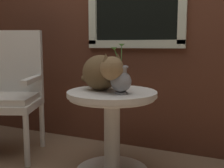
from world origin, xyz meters
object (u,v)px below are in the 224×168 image
wicker_side_table (112,120)px  wicker_chair (11,88)px  cat (102,72)px  pewter_vase_with_ivy (121,79)px

wicker_side_table → wicker_chair: wicker_chair is taller
wicker_side_table → cat: 0.34m
pewter_vase_with_ivy → wicker_side_table: bearing=144.2°
cat → pewter_vase_with_ivy: pewter_vase_with_ivy is taller
wicker_chair → cat: 0.90m
wicker_chair → cat: wicker_chair is taller
wicker_chair → pewter_vase_with_ivy: (1.05, -0.11, 0.14)m
wicker_side_table → pewter_vase_with_ivy: 0.32m
wicker_chair → cat: size_ratio=2.16×
wicker_side_table → pewter_vase_with_ivy: (0.09, -0.07, 0.30)m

